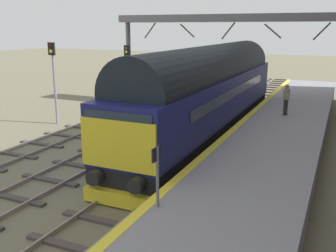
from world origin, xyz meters
TOP-DOWN VIEW (x-y plane):
  - ground_plane at (0.00, 0.00)m, footprint 140.00×140.00m
  - track_main at (0.00, 0.00)m, footprint 2.50×60.00m
  - track_adjacent_west at (-3.41, -0.00)m, footprint 2.50×60.00m
  - track_adjacent_far_west at (-6.88, -0.00)m, footprint 2.50×60.00m
  - station_platform at (3.60, 0.00)m, footprint 4.00×44.00m
  - diesel_locomotive at (0.00, 4.53)m, footprint 2.74×17.68m
  - signal_post_mid at (-9.04, 3.73)m, footprint 0.44×0.22m
  - signal_post_far at (-9.04, 12.07)m, footprint 0.44×0.22m
  - platform_number_sign at (2.01, -5.48)m, footprint 0.10×0.44m
  - waiting_passenger at (3.48, 7.09)m, footprint 0.45×0.48m
  - overhead_footbridge at (-1.39, 12.71)m, footprint 16.18×2.00m

SIDE VIEW (x-z plane):
  - ground_plane at x=0.00m, z-range 0.00..0.00m
  - track_main at x=0.00m, z-range -0.02..0.13m
  - track_adjacent_west at x=-3.41m, z-range -0.02..0.13m
  - track_adjacent_far_west at x=-6.88m, z-range -0.02..0.13m
  - station_platform at x=3.60m, z-range 0.00..1.01m
  - waiting_passenger at x=3.48m, z-range 1.17..2.81m
  - platform_number_sign at x=2.01m, z-range 1.29..2.90m
  - diesel_locomotive at x=0.00m, z-range 0.14..4.82m
  - signal_post_far at x=-9.04m, z-range 0.62..4.84m
  - signal_post_mid at x=-9.04m, z-range 0.56..5.28m
  - overhead_footbridge at x=-1.39m, z-range 2.67..9.06m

